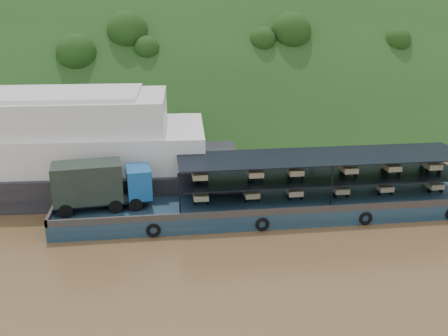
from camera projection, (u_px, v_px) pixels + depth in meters
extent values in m
plane|color=brown|center=(254.00, 217.00, 39.35)|extent=(160.00, 160.00, 0.00)
cube|color=#163714|center=(209.00, 116.00, 73.13)|extent=(140.00, 39.60, 39.60)
cube|color=#122A3F|center=(278.00, 204.00, 40.43)|extent=(35.00, 7.00, 1.20)
cube|color=#592D19|center=(269.00, 180.00, 43.34)|extent=(35.00, 0.20, 0.50)
cube|color=#592D19|center=(289.00, 211.00, 36.96)|extent=(35.00, 0.20, 0.50)
cube|color=#592D19|center=(55.00, 205.00, 38.03)|extent=(0.20, 7.00, 0.50)
torus|color=black|center=(153.00, 231.00, 35.89)|extent=(1.06, 0.26, 1.06)
torus|color=black|center=(262.00, 224.00, 36.87)|extent=(1.06, 0.26, 1.06)
torus|color=black|center=(366.00, 219.00, 37.84)|extent=(1.06, 0.26, 1.06)
cylinder|color=black|center=(66.00, 211.00, 36.33)|extent=(1.08, 0.48, 1.05)
cylinder|color=black|center=(67.00, 199.00, 38.36)|extent=(1.08, 0.48, 1.05)
cylinder|color=black|center=(116.00, 206.00, 37.13)|extent=(1.08, 0.48, 1.05)
cylinder|color=black|center=(115.00, 195.00, 39.15)|extent=(1.08, 0.48, 1.05)
cylinder|color=black|center=(135.00, 204.00, 37.46)|extent=(1.08, 0.48, 1.05)
cylinder|color=black|center=(133.00, 194.00, 39.48)|extent=(1.08, 0.48, 1.05)
cube|color=black|center=(104.00, 200.00, 37.90)|extent=(7.33, 3.07, 0.21)
cube|color=#17569F|center=(139.00, 182.00, 38.12)|extent=(2.05, 2.69, 2.31)
cube|color=black|center=(150.00, 176.00, 38.18)|extent=(0.29, 2.09, 0.94)
cube|color=black|center=(88.00, 182.00, 37.18)|extent=(5.27, 3.05, 2.93)
cube|color=black|center=(321.00, 176.00, 40.12)|extent=(23.00, 5.00, 0.12)
cube|color=black|center=(323.00, 156.00, 39.59)|extent=(23.00, 5.00, 0.08)
cylinder|color=black|center=(180.00, 194.00, 36.38)|extent=(0.12, 0.12, 3.30)
cylinder|color=black|center=(177.00, 172.00, 41.07)|extent=(0.12, 0.12, 3.30)
cylinder|color=black|center=(332.00, 187.00, 37.78)|extent=(0.12, 0.12, 3.30)
cylinder|color=black|center=(312.00, 166.00, 42.47)|extent=(0.12, 0.12, 3.30)
cylinder|color=black|center=(439.00, 161.00, 43.87)|extent=(0.12, 0.12, 3.30)
cylinder|color=black|center=(199.00, 193.00, 40.37)|extent=(0.12, 0.52, 0.52)
cylinder|color=black|center=(195.00, 202.00, 38.62)|extent=(0.14, 0.52, 0.52)
cylinder|color=black|center=(207.00, 201.00, 38.74)|extent=(0.14, 0.52, 0.52)
cube|color=beige|center=(201.00, 196.00, 38.90)|extent=(1.15, 1.50, 0.44)
cube|color=red|center=(199.00, 188.00, 39.92)|extent=(0.55, 0.80, 0.80)
cube|color=red|center=(199.00, 183.00, 39.57)|extent=(0.50, 0.10, 0.10)
cylinder|color=black|center=(248.00, 191.00, 40.86)|extent=(0.12, 0.52, 0.52)
cylinder|color=black|center=(246.00, 199.00, 39.11)|extent=(0.14, 0.52, 0.52)
cylinder|color=black|center=(258.00, 199.00, 39.23)|extent=(0.14, 0.52, 0.52)
cube|color=#C5B38B|center=(251.00, 193.00, 39.39)|extent=(1.15, 1.50, 0.44)
cube|color=red|center=(249.00, 186.00, 40.41)|extent=(0.55, 0.80, 0.80)
cube|color=red|center=(249.00, 181.00, 40.06)|extent=(0.50, 0.10, 0.10)
cylinder|color=black|center=(289.00, 189.00, 41.28)|extent=(0.12, 0.52, 0.52)
cylinder|color=black|center=(289.00, 197.00, 39.53)|extent=(0.14, 0.52, 0.52)
cylinder|color=black|center=(301.00, 196.00, 39.65)|extent=(0.14, 0.52, 0.52)
cube|color=beige|center=(294.00, 191.00, 39.81)|extent=(1.15, 1.50, 0.44)
cube|color=red|center=(291.00, 184.00, 40.83)|extent=(0.55, 0.80, 0.80)
cube|color=red|center=(291.00, 179.00, 40.48)|extent=(0.50, 0.10, 0.10)
cylinder|color=black|center=(334.00, 186.00, 41.74)|extent=(0.12, 0.52, 0.52)
cylinder|color=black|center=(335.00, 195.00, 39.99)|extent=(0.14, 0.52, 0.52)
cylinder|color=black|center=(347.00, 194.00, 40.11)|extent=(0.14, 0.52, 0.52)
cube|color=tan|center=(340.00, 189.00, 40.27)|extent=(1.15, 1.50, 0.44)
cube|color=#B60F0C|center=(335.00, 182.00, 41.29)|extent=(0.55, 0.80, 0.80)
cube|color=#B60F0C|center=(337.00, 177.00, 40.94)|extent=(0.50, 0.10, 0.10)
cylinder|color=black|center=(376.00, 184.00, 42.19)|extent=(0.12, 0.52, 0.52)
cylinder|color=black|center=(379.00, 192.00, 40.44)|extent=(0.14, 0.52, 0.52)
cylinder|color=black|center=(391.00, 192.00, 40.57)|extent=(0.14, 0.52, 0.52)
cube|color=#C6B28C|center=(384.00, 187.00, 40.72)|extent=(1.15, 1.50, 0.44)
cube|color=red|center=(378.00, 180.00, 41.74)|extent=(0.55, 0.80, 0.80)
cube|color=red|center=(380.00, 175.00, 41.40)|extent=(0.50, 0.10, 0.10)
cylinder|color=black|center=(424.00, 182.00, 42.72)|extent=(0.12, 0.52, 0.52)
cylinder|color=black|center=(430.00, 190.00, 40.97)|extent=(0.14, 0.52, 0.52)
cylinder|color=black|center=(441.00, 189.00, 41.09)|extent=(0.14, 0.52, 0.52)
cube|color=#C3B38A|center=(434.00, 184.00, 41.25)|extent=(1.15, 1.50, 0.44)
cube|color=#B00B0B|center=(427.00, 178.00, 42.27)|extent=(0.55, 0.80, 0.80)
cube|color=#B00B0B|center=(429.00, 173.00, 41.92)|extent=(0.50, 0.10, 0.10)
cylinder|color=black|center=(198.00, 173.00, 39.80)|extent=(0.12, 0.52, 0.52)
cylinder|color=black|center=(194.00, 181.00, 38.05)|extent=(0.14, 0.52, 0.52)
cylinder|color=black|center=(207.00, 180.00, 38.18)|extent=(0.14, 0.52, 0.52)
cube|color=#C2BB89|center=(200.00, 175.00, 38.33)|extent=(1.15, 1.50, 0.44)
cube|color=#AB0B16|center=(198.00, 168.00, 39.35)|extent=(0.55, 0.80, 0.80)
cube|color=#AB0B16|center=(199.00, 163.00, 39.01)|extent=(0.50, 0.10, 0.10)
cylinder|color=black|center=(252.00, 171.00, 40.33)|extent=(0.12, 0.52, 0.52)
cylinder|color=black|center=(249.00, 178.00, 38.58)|extent=(0.14, 0.52, 0.52)
cylinder|color=black|center=(262.00, 178.00, 38.70)|extent=(0.14, 0.52, 0.52)
cube|color=beige|center=(255.00, 173.00, 38.86)|extent=(1.15, 1.50, 0.44)
cube|color=navy|center=(252.00, 166.00, 39.88)|extent=(0.55, 0.80, 0.80)
cube|color=navy|center=(253.00, 161.00, 39.53)|extent=(0.50, 0.10, 0.10)
cylinder|color=black|center=(290.00, 169.00, 40.72)|extent=(0.12, 0.52, 0.52)
cylinder|color=black|center=(290.00, 177.00, 38.97)|extent=(0.14, 0.52, 0.52)
cylinder|color=black|center=(302.00, 176.00, 39.09)|extent=(0.14, 0.52, 0.52)
cube|color=#C3BB8A|center=(295.00, 171.00, 39.25)|extent=(1.15, 1.50, 0.44)
cube|color=red|center=(291.00, 164.00, 40.27)|extent=(0.55, 0.80, 0.80)
cube|color=red|center=(292.00, 159.00, 39.92)|extent=(0.50, 0.10, 0.10)
cylinder|color=black|center=(342.00, 167.00, 41.26)|extent=(0.12, 0.52, 0.52)
cylinder|color=black|center=(344.00, 174.00, 39.51)|extent=(0.14, 0.52, 0.52)
cylinder|color=black|center=(356.00, 174.00, 39.63)|extent=(0.14, 0.52, 0.52)
cube|color=#C2B689|center=(349.00, 168.00, 39.79)|extent=(1.15, 1.50, 0.44)
cube|color=beige|center=(344.00, 162.00, 40.81)|extent=(0.55, 0.80, 0.80)
cube|color=beige|center=(345.00, 157.00, 40.46)|extent=(0.50, 0.10, 0.10)
cylinder|color=black|center=(383.00, 165.00, 41.69)|extent=(0.12, 0.52, 0.52)
cylinder|color=black|center=(387.00, 172.00, 39.94)|extent=(0.14, 0.52, 0.52)
cylinder|color=black|center=(399.00, 172.00, 40.07)|extent=(0.14, 0.52, 0.52)
cube|color=tan|center=(391.00, 167.00, 40.22)|extent=(1.15, 1.50, 0.44)
cube|color=red|center=(385.00, 160.00, 41.24)|extent=(0.55, 0.80, 0.80)
cube|color=red|center=(387.00, 155.00, 40.90)|extent=(0.50, 0.10, 0.10)
cylinder|color=black|center=(422.00, 163.00, 42.12)|extent=(0.12, 0.52, 0.52)
cylinder|color=black|center=(428.00, 170.00, 40.37)|extent=(0.14, 0.52, 0.52)
cylinder|color=black|center=(439.00, 170.00, 40.49)|extent=(0.14, 0.52, 0.52)
cube|color=tan|center=(432.00, 165.00, 40.65)|extent=(1.15, 1.50, 0.44)
cube|color=beige|center=(425.00, 159.00, 41.67)|extent=(0.55, 0.80, 0.80)
cube|color=beige|center=(427.00, 153.00, 41.32)|extent=(0.50, 0.10, 0.10)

